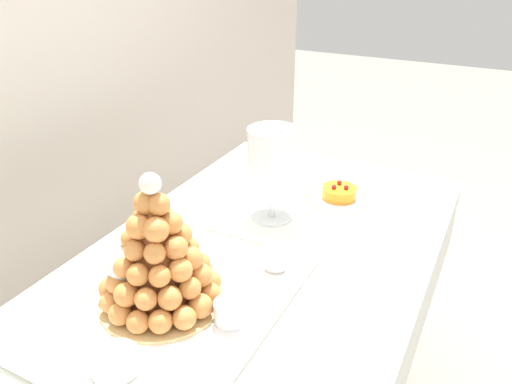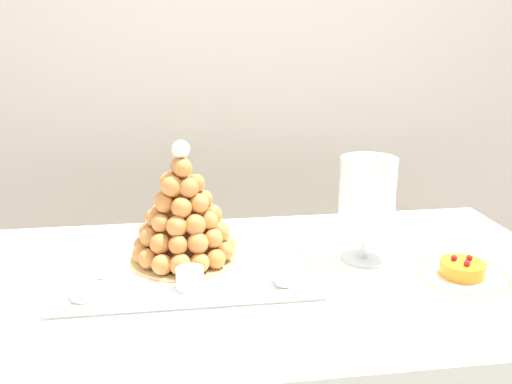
{
  "view_description": "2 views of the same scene",
  "coord_description": "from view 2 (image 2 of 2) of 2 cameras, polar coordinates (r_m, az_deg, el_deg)",
  "views": [
    {
      "loc": [
        -0.84,
        -0.46,
        1.43
      ],
      "look_at": [
        -0.01,
        -0.04,
        0.96
      ],
      "focal_mm": 35.14,
      "sensor_mm": 36.0,
      "label": 1
    },
    {
      "loc": [
        -0.19,
        -1.11,
        1.29
      ],
      "look_at": [
        -0.03,
        -0.04,
        0.96
      ],
      "focal_mm": 37.24,
      "sensor_mm": 36.0,
      "label": 2
    }
  ],
  "objects": [
    {
      "name": "serving_tray",
      "position": [
        1.28,
        -7.16,
        -7.94
      ],
      "size": [
        0.58,
        0.4,
        0.02
      ],
      "color": "white",
      "rests_on": "buffet_table"
    },
    {
      "name": "buffet_table",
      "position": [
        1.29,
        1.31,
        -12.43
      ],
      "size": [
        1.44,
        0.78,
        0.75
      ],
      "color": "brown",
      "rests_on": "ground_plane"
    },
    {
      "name": "croquembouche",
      "position": [
        1.27,
        -7.79,
        -2.6
      ],
      "size": [
        0.26,
        0.26,
        0.29
      ],
      "color": "tan",
      "rests_on": "serving_tray"
    },
    {
      "name": "dessert_cup_left",
      "position": [
        1.17,
        -18.02,
        -9.6
      ],
      "size": [
        0.06,
        0.06,
        0.06
      ],
      "color": "silver",
      "rests_on": "serving_tray"
    },
    {
      "name": "wine_glass",
      "position": [
        1.33,
        -9.46,
        -2.48
      ],
      "size": [
        0.08,
        0.08,
        0.15
      ],
      "color": "silver",
      "rests_on": "buffet_table"
    },
    {
      "name": "creme_brulee_ramekin",
      "position": [
        1.29,
        -16.06,
        -7.5
      ],
      "size": [
        0.09,
        0.09,
        0.03
      ],
      "color": "white",
      "rests_on": "serving_tray"
    },
    {
      "name": "backdrop_wall",
      "position": [
        2.07,
        -3.0,
        15.84
      ],
      "size": [
        4.8,
        0.1,
        2.5
      ],
      "primitive_type": "cube",
      "color": "silver",
      "rests_on": "ground_plane"
    },
    {
      "name": "dessert_cup_centre",
      "position": [
        1.18,
        3.19,
        -8.6
      ],
      "size": [
        0.05,
        0.05,
        0.06
      ],
      "color": "silver",
      "rests_on": "serving_tray"
    },
    {
      "name": "fruit_tart_plate",
      "position": [
        1.31,
        21.24,
        -8.07
      ],
      "size": [
        0.21,
        0.21,
        0.05
      ],
      "color": "white",
      "rests_on": "buffet_table"
    },
    {
      "name": "macaron_goblet",
      "position": [
        1.29,
        11.85,
        -0.41
      ],
      "size": [
        0.13,
        0.13,
        0.27
      ],
      "color": "white",
      "rests_on": "buffet_table"
    },
    {
      "name": "dessert_cup_mid_left",
      "position": [
        1.16,
        -7.12,
        -9.28
      ],
      "size": [
        0.06,
        0.06,
        0.05
      ],
      "color": "silver",
      "rests_on": "serving_tray"
    }
  ]
}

